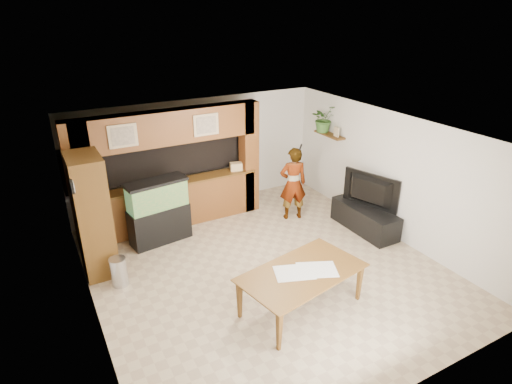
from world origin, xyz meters
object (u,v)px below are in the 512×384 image
aquarium (159,212)px  dining_table (303,291)px  television (368,192)px  pantry_cabinet (92,215)px  person (293,184)px

aquarium → dining_table: (1.34, -3.24, -0.31)m
aquarium → television: size_ratio=1.05×
pantry_cabinet → television: 5.48m
television → person: bearing=22.6°
person → dining_table: 3.30m
television → dining_table: television is taller
person → dining_table: size_ratio=0.85×
television → aquarium: bearing=49.7°
aquarium → person: bearing=-15.9°
person → dining_table: (-1.64, -2.82, -0.50)m
pantry_cabinet → person: size_ratio=1.32×
television → pantry_cabinet: bearing=59.5°
pantry_cabinet → aquarium: 1.46m
pantry_cabinet → dining_table: 3.90m
person → dining_table: bearing=77.1°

